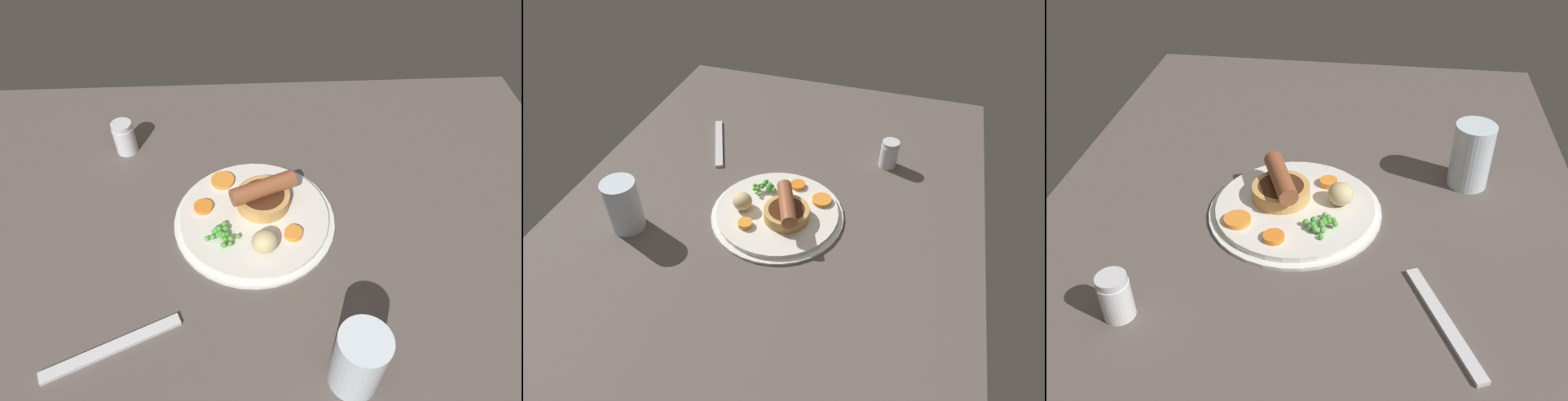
{
  "view_description": "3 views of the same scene",
  "coord_description": "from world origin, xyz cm",
  "views": [
    {
      "loc": [
        1.28,
        44.52,
        59.42
      ],
      "look_at": [
        -0.99,
        -2.53,
        7.31
      ],
      "focal_mm": 32.0,
      "sensor_mm": 36.0,
      "label": 1
    },
    {
      "loc": [
        -61.19,
        -22.87,
        63.68
      ],
      "look_at": [
        0.15,
        -3.48,
        7.06
      ],
      "focal_mm": 32.0,
      "sensor_mm": 36.0,
      "label": 2
    },
    {
      "loc": [
        66.41,
        8.26,
        54.78
      ],
      "look_at": [
        0.11,
        -0.43,
        5.41
      ],
      "focal_mm": 40.0,
      "sensor_mm": 36.0,
      "label": 3
    }
  ],
  "objects": [
    {
      "name": "potato_chunk_0",
      "position": [
        -1.28,
        4.25,
        6.03
      ],
      "size": [
        5.24,
        5.15,
        3.27
      ],
      "primitive_type": "ellipsoid",
      "rotation": [
        0.0,
        0.0,
        2.1
      ],
      "color": "#CCB77F",
      "rests_on": "dinner_plate"
    },
    {
      "name": "dinner_plate",
      "position": [
        0.33,
        -2.18,
        3.57
      ],
      "size": [
        25.12,
        25.12,
        1.4
      ],
      "color": "silver",
      "rests_on": "dining_table"
    },
    {
      "name": "pea_pile",
      "position": [
        4.94,
        2.03,
        5.33
      ],
      "size": [
        5.31,
        4.57,
        1.73
      ],
      "color": "green",
      "rests_on": "dinner_plate"
    },
    {
      "name": "carrot_slice_0",
      "position": [
        7.96,
        -3.94,
        4.76
      ],
      "size": [
        3.98,
        3.98,
        0.72
      ],
      "primitive_type": "cylinder",
      "rotation": [
        0.0,
        0.0,
        5.81
      ],
      "color": "orange",
      "rests_on": "dinner_plate"
    },
    {
      "name": "salt_shaker",
      "position": [
        22.32,
        -19.89,
        6.01
      ],
      "size": [
        3.77,
        3.77,
        6.11
      ],
      "color": "silver",
      "rests_on": "dining_table"
    },
    {
      "name": "carrot_slice_3",
      "position": [
        -5.64,
        2.09,
        4.86
      ],
      "size": [
        3.61,
        3.61,
        0.93
      ],
      "primitive_type": "cylinder",
      "rotation": [
        0.0,
        0.0,
        5.8
      ],
      "color": "orange",
      "rests_on": "dinner_plate"
    },
    {
      "name": "dining_table",
      "position": [
        0.0,
        0.0,
        1.5
      ],
      "size": [
        110.0,
        80.0,
        3.0
      ],
      "primitive_type": "cube",
      "color": "#564C47",
      "rests_on": "ground"
    },
    {
      "name": "sausage_pudding",
      "position": [
        -1.44,
        -4.48,
        6.34
      ],
      "size": [
        10.6,
        8.44,
        4.97
      ],
      "rotation": [
        0.0,
        0.0,
        0.39
      ],
      "color": "tan",
      "rests_on": "dinner_plate"
    },
    {
      "name": "fork",
      "position": [
        18.83,
        18.09,
        3.3
      ],
      "size": [
        17.11,
        8.74,
        0.6
      ],
      "primitive_type": "cube",
      "rotation": [
        0.0,
        0.0,
        0.42
      ],
      "color": "silver",
      "rests_on": "dining_table"
    },
    {
      "name": "carrot_slice_5",
      "position": [
        4.96,
        -9.59,
        4.75
      ],
      "size": [
        5.21,
        5.21,
        0.7
      ],
      "primitive_type": "cylinder",
      "rotation": [
        0.0,
        0.0,
        5.27
      ],
      "color": "orange",
      "rests_on": "dinner_plate"
    },
    {
      "name": "drinking_glass",
      "position": [
        -10.9,
        23.22,
        8.12
      ],
      "size": [
        6.09,
        6.09,
        10.24
      ],
      "primitive_type": "cylinder",
      "color": "silver",
      "rests_on": "dining_table"
    }
  ]
}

